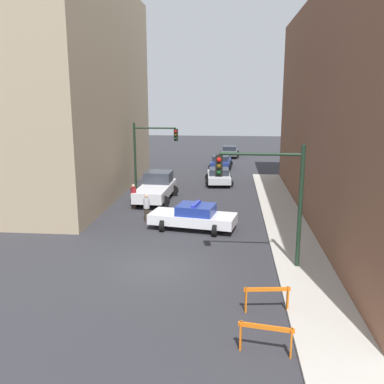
# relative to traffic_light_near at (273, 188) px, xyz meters

# --- Properties ---
(ground_plane) EXTENTS (120.00, 120.00, 0.00)m
(ground_plane) POSITION_rel_traffic_light_near_xyz_m (-4.73, -0.47, -3.53)
(ground_plane) COLOR #2D2D33
(sidewalk_right) EXTENTS (2.40, 44.00, 0.12)m
(sidewalk_right) POSITION_rel_traffic_light_near_xyz_m (1.47, -0.47, -3.47)
(sidewalk_right) COLOR #B2ADA3
(sidewalk_right) RESTS_ON ground_plane
(building_corner_left) EXTENTS (14.00, 20.00, 15.13)m
(building_corner_left) POSITION_rel_traffic_light_near_xyz_m (-16.73, 13.53, 4.03)
(building_corner_left) COLOR tan
(building_corner_left) RESTS_ON ground_plane
(traffic_light_near) EXTENTS (3.64, 0.35, 5.20)m
(traffic_light_near) POSITION_rel_traffic_light_near_xyz_m (0.00, 0.00, 0.00)
(traffic_light_near) COLOR black
(traffic_light_near) RESTS_ON sidewalk_right
(traffic_light_far) EXTENTS (3.44, 0.35, 5.20)m
(traffic_light_far) POSITION_rel_traffic_light_near_xyz_m (-8.03, 14.69, -0.13)
(traffic_light_far) COLOR black
(traffic_light_far) RESTS_ON ground_plane
(police_car) EXTENTS (4.96, 2.90, 1.52)m
(police_car) POSITION_rel_traffic_light_near_xyz_m (-3.73, 5.05, -2.81)
(police_car) COLOR white
(police_car) RESTS_ON ground_plane
(white_truck) EXTENTS (2.81, 5.49, 1.90)m
(white_truck) POSITION_rel_traffic_light_near_xyz_m (-6.93, 11.47, -2.62)
(white_truck) COLOR silver
(white_truck) RESTS_ON ground_plane
(parked_car_near) EXTENTS (2.47, 4.42, 1.31)m
(parked_car_near) POSITION_rel_traffic_light_near_xyz_m (-2.72, 17.49, -2.86)
(parked_car_near) COLOR silver
(parked_car_near) RESTS_ON ground_plane
(parked_car_mid) EXTENTS (2.42, 4.39, 1.31)m
(parked_car_mid) POSITION_rel_traffic_light_near_xyz_m (-2.74, 25.15, -2.86)
(parked_car_mid) COLOR navy
(parked_car_mid) RESTS_ON ground_plane
(parked_car_far) EXTENTS (2.35, 4.34, 1.31)m
(parked_car_far) POSITION_rel_traffic_light_near_xyz_m (-1.92, 33.34, -2.86)
(parked_car_far) COLOR #474C51
(parked_car_far) RESTS_ON ground_plane
(pedestrian_crossing) EXTENTS (0.49, 0.49, 1.66)m
(pedestrian_crossing) POSITION_rel_traffic_light_near_xyz_m (-6.58, 6.20, -2.67)
(pedestrian_crossing) COLOR #382D23
(pedestrian_crossing) RESTS_ON ground_plane
(pedestrian_corner) EXTENTS (0.48, 0.48, 1.66)m
(pedestrian_corner) POSITION_rel_traffic_light_near_xyz_m (-7.97, 8.92, -2.67)
(pedestrian_corner) COLOR #382D23
(pedestrian_corner) RESTS_ON ground_plane
(barrier_front) EXTENTS (1.59, 0.41, 0.90)m
(barrier_front) POSITION_rel_traffic_light_near_xyz_m (-0.64, -6.36, -2.91)
(barrier_front) COLOR orange
(barrier_front) RESTS_ON ground_plane
(barrier_mid) EXTENTS (1.59, 0.35, 0.90)m
(barrier_mid) POSITION_rel_traffic_light_near_xyz_m (-0.42, -3.90, -2.91)
(barrier_mid) COLOR orange
(barrier_mid) RESTS_ON ground_plane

